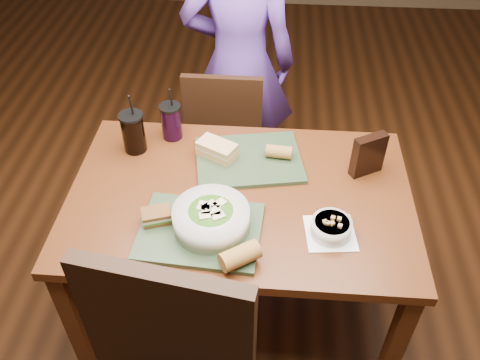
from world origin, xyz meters
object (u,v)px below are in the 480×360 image
object	(u,v)px
soup_bowl	(331,227)
sandwich_far	(217,149)
cup_berry	(171,121)
baguette_far	(279,152)
dining_table	(240,210)
sandwich_near	(157,216)
cup_cola	(133,132)
salad_bowl	(211,217)
baguette_near	(240,256)
tray_far	(249,160)
tray_near	(200,231)
chair_far	(225,133)
chip_bag	(368,155)
diner	(239,65)

from	to	relation	value
soup_bowl	sandwich_far	size ratio (longest dim) A/B	1.07
cup_berry	baguette_far	bearing A→B (deg)	-15.22
dining_table	sandwich_far	size ratio (longest dim) A/B	7.35
soup_bowl	sandwich_near	distance (m)	0.61
soup_bowl	baguette_far	world-z (taller)	same
cup_cola	cup_berry	distance (m)	0.17
salad_bowl	baguette_near	xyz separation A→B (m)	(0.11, -0.15, -0.01)
tray_far	salad_bowl	distance (m)	0.40
salad_bowl	cup_cola	size ratio (longest dim) A/B	0.99
dining_table	baguette_far	xyz separation A→B (m)	(0.14, 0.21, 0.13)
tray_near	sandwich_near	world-z (taller)	sandwich_near
tray_far	baguette_far	world-z (taller)	baguette_far
chair_far	tray_near	world-z (taller)	chair_far
dining_table	tray_far	size ratio (longest dim) A/B	3.10
salad_bowl	cup_berry	distance (m)	0.57
cup_berry	baguette_near	bearing A→B (deg)	-63.17
soup_bowl	cup_cola	distance (m)	0.89
sandwich_far	baguette_far	xyz separation A→B (m)	(0.25, 0.01, -0.01)
salad_bowl	chip_bag	world-z (taller)	chip_bag
sandwich_near	cup_berry	world-z (taller)	cup_berry
sandwich_far	cup_cola	xyz separation A→B (m)	(-0.35, 0.04, 0.04)
sandwich_near	baguette_far	xyz separation A→B (m)	(0.42, 0.39, 0.00)
chair_far	baguette_near	xyz separation A→B (m)	(0.16, -1.06, 0.31)
tray_near	baguette_near	bearing A→B (deg)	-41.50
tray_far	diner	bearing A→B (deg)	97.55
cup_berry	diner	bearing A→B (deg)	66.75
chair_far	baguette_near	bearing A→B (deg)	-81.59
chair_far	chip_bag	size ratio (longest dim) A/B	5.03
soup_bowl	chair_far	bearing A→B (deg)	117.23
soup_bowl	sandwich_far	bearing A→B (deg)	139.43
tray_far	sandwich_near	distance (m)	0.48
tray_near	chair_far	bearing A→B (deg)	90.45
tray_near	sandwich_far	distance (m)	0.41
chair_far	sandwich_far	xyz separation A→B (m)	(0.02, -0.52, 0.31)
soup_bowl	salad_bowl	bearing A→B (deg)	-178.41
sandwich_near	chair_far	bearing A→B (deg)	80.56
chair_far	soup_bowl	size ratio (longest dim) A/B	4.64
sandwich_far	cup_cola	world-z (taller)	cup_cola
tray_far	sandwich_far	bearing A→B (deg)	176.72
dining_table	baguette_near	size ratio (longest dim) A/B	9.86
salad_bowl	baguette_near	size ratio (longest dim) A/B	2.03
dining_table	sandwich_near	size ratio (longest dim) A/B	11.20
diner	cup_berry	size ratio (longest dim) A/B	6.47
sandwich_near	sandwich_far	size ratio (longest dim) A/B	0.66
dining_table	cup_berry	size ratio (longest dim) A/B	5.34
salad_bowl	soup_bowl	bearing A→B (deg)	1.59
diner	tray_far	distance (m)	0.71
chair_far	baguette_near	size ratio (longest dim) A/B	6.65
tray_far	chip_bag	world-z (taller)	chip_bag
tray_far	salad_bowl	size ratio (longest dim) A/B	1.57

